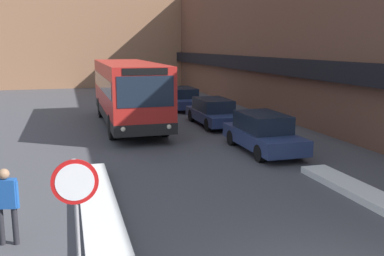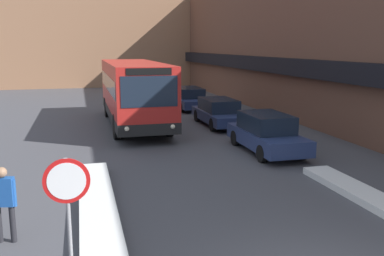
% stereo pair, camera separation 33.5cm
% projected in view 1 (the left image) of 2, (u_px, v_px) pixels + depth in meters
% --- Properties ---
extents(building_row_right, '(5.50, 60.00, 9.30)m').
position_uv_depth(building_row_right, '(265.00, 39.00, 31.44)').
color(building_row_right, brown).
rests_on(building_row_right, ground_plane).
extents(building_backdrop_far, '(26.00, 8.00, 17.19)m').
position_uv_depth(building_backdrop_far, '(103.00, 4.00, 45.60)').
color(building_backdrop_far, '#996B4C').
rests_on(building_backdrop_far, ground_plane).
extents(snow_bank_left, '(0.90, 10.57, 0.29)m').
position_uv_depth(snow_bank_left, '(104.00, 234.00, 9.32)').
color(snow_bank_left, silver).
rests_on(snow_bank_left, ground_plane).
extents(city_bus, '(2.71, 10.55, 3.33)m').
position_uv_depth(city_bus, '(128.00, 91.00, 22.36)').
color(city_bus, red).
rests_on(city_bus, ground_plane).
extents(parked_car_front, '(1.81, 4.48, 1.53)m').
position_uv_depth(parked_car_front, '(263.00, 133.00, 17.05)').
color(parked_car_front, navy).
rests_on(parked_car_front, ground_plane).
extents(parked_car_middle, '(1.83, 4.72, 1.41)m').
position_uv_depth(parked_car_middle, '(213.00, 112.00, 22.73)').
color(parked_car_middle, navy).
rests_on(parked_car_middle, ground_plane).
extents(parked_car_back, '(1.87, 4.83, 1.41)m').
position_uv_depth(parked_car_back, '(182.00, 98.00, 28.77)').
color(parked_car_back, navy).
rests_on(parked_car_back, ground_plane).
extents(stop_sign, '(0.76, 0.08, 2.38)m').
position_uv_depth(stop_sign, '(76.00, 198.00, 6.97)').
color(stop_sign, gray).
rests_on(stop_sign, ground_plane).
extents(pedestrian, '(0.53, 0.30, 1.68)m').
position_uv_depth(pedestrian, '(6.00, 199.00, 8.95)').
color(pedestrian, '#232328').
rests_on(pedestrian, ground_plane).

